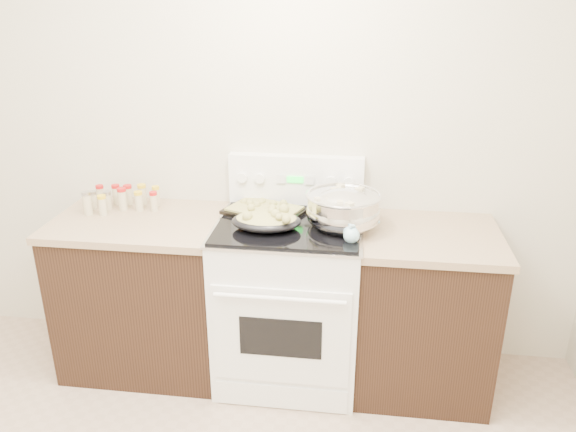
# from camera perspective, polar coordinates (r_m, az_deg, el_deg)

# --- Properties ---
(room_shell) EXTENTS (4.10, 3.60, 2.75)m
(room_shell) POSITION_cam_1_polar(r_m,az_deg,el_deg) (1.51, -20.56, 6.16)
(room_shell) COLOR beige
(room_shell) RESTS_ON ground
(counter_left) EXTENTS (0.93, 0.67, 0.92)m
(counter_left) POSITION_cam_1_polar(r_m,az_deg,el_deg) (3.37, -14.12, -7.45)
(counter_left) COLOR black
(counter_left) RESTS_ON ground
(counter_right) EXTENTS (0.73, 0.67, 0.92)m
(counter_right) POSITION_cam_1_polar(r_m,az_deg,el_deg) (3.18, 13.48, -9.28)
(counter_right) COLOR black
(counter_right) RESTS_ON ground
(kitchen_range) EXTENTS (0.78, 0.73, 1.22)m
(kitchen_range) POSITION_cam_1_polar(r_m,az_deg,el_deg) (3.16, 0.13, -8.25)
(kitchen_range) COLOR white
(kitchen_range) RESTS_ON ground
(mixing_bowl) EXTENTS (0.46, 0.46, 0.23)m
(mixing_bowl) POSITION_cam_1_polar(r_m,az_deg,el_deg) (2.89, 5.62, 0.65)
(mixing_bowl) COLOR silver
(mixing_bowl) RESTS_ON kitchen_range
(roasting_pan) EXTENTS (0.37, 0.27, 0.11)m
(roasting_pan) POSITION_cam_1_polar(r_m,az_deg,el_deg) (2.86, -2.18, -0.40)
(roasting_pan) COLOR black
(roasting_pan) RESTS_ON kitchen_range
(baking_sheet) EXTENTS (0.48, 0.42, 0.06)m
(baking_sheet) POSITION_cam_1_polar(r_m,az_deg,el_deg) (3.08, -2.39, 0.68)
(baking_sheet) COLOR black
(baking_sheet) RESTS_ON kitchen_range
(wooden_spoon) EXTENTS (0.20, 0.22, 0.04)m
(wooden_spoon) POSITION_cam_1_polar(r_m,az_deg,el_deg) (2.92, -3.96, -0.75)
(wooden_spoon) COLOR #B07B50
(wooden_spoon) RESTS_ON kitchen_range
(blue_ladle) EXTENTS (0.18, 0.24, 0.10)m
(blue_ladle) POSITION_cam_1_polar(r_m,az_deg,el_deg) (2.75, 6.63, -1.83)
(blue_ladle) COLOR #9AD0E6
(blue_ladle) RESTS_ON kitchen_range
(spice_jars) EXTENTS (0.40, 0.23, 0.13)m
(spice_jars) POSITION_cam_1_polar(r_m,az_deg,el_deg) (3.32, -16.65, 1.71)
(spice_jars) COLOR #BFB28C
(spice_jars) RESTS_ON counter_left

